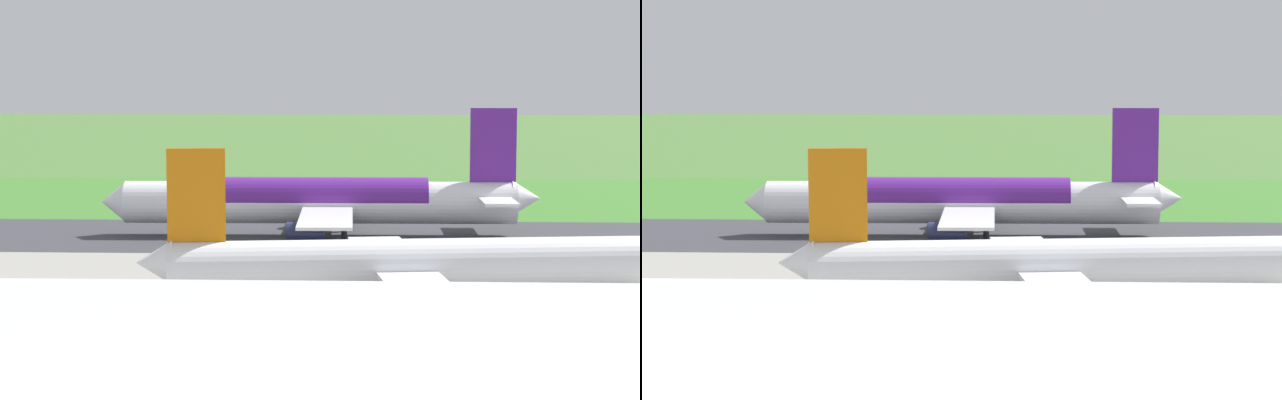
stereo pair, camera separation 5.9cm
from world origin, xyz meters
TOP-DOWN VIEW (x-y plane):
  - ground_plane at (0.00, 0.00)m, footprint 800.00×800.00m
  - runway_asphalt at (0.00, 0.00)m, footprint 600.00×29.72m
  - apron_concrete at (0.00, 50.26)m, footprint 440.00×110.00m
  - grass_verge_foreground at (0.00, -38.39)m, footprint 600.00×80.00m
  - airliner_main at (-7.79, -0.01)m, footprint 54.03×44.11m
  - airliner_parked_mid at (-17.26, 44.17)m, footprint 47.55×39.04m
  - no_stopping_sign at (9.70, -38.41)m, footprint 0.60×0.10m
  - traffic_cone_orange at (13.54, -41.79)m, footprint 0.40×0.40m

SIDE VIEW (x-z plane):
  - ground_plane at x=0.00m, z-range 0.00..0.00m
  - grass_verge_foreground at x=0.00m, z-range 0.00..0.04m
  - apron_concrete at x=0.00m, z-range 0.00..0.05m
  - runway_asphalt at x=0.00m, z-range 0.00..0.06m
  - traffic_cone_orange at x=13.54m, z-range 0.00..0.55m
  - no_stopping_sign at x=9.70m, z-range 0.25..2.99m
  - airliner_parked_mid at x=-17.26m, z-range -3.15..10.74m
  - airliner_main at x=-7.79m, z-range -3.59..12.29m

